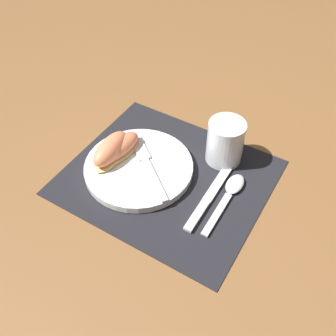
% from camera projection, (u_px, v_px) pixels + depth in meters
% --- Properties ---
extents(ground_plane, '(3.00, 3.00, 0.00)m').
position_uv_depth(ground_plane, '(167.00, 178.00, 0.83)').
color(ground_plane, brown).
extents(placemat, '(0.41, 0.35, 0.00)m').
position_uv_depth(placemat, '(167.00, 177.00, 0.83)').
color(placemat, black).
rests_on(placemat, ground_plane).
extents(plate, '(0.23, 0.23, 0.02)m').
position_uv_depth(plate, '(139.00, 168.00, 0.84)').
color(plate, white).
rests_on(plate, placemat).
extents(juice_glass, '(0.08, 0.08, 0.10)m').
position_uv_depth(juice_glass, '(225.00, 144.00, 0.83)').
color(juice_glass, silver).
rests_on(juice_glass, placemat).
extents(knife, '(0.02, 0.20, 0.01)m').
position_uv_depth(knife, '(209.00, 196.00, 0.79)').
color(knife, silver).
rests_on(knife, placemat).
extents(spoon, '(0.03, 0.17, 0.01)m').
position_uv_depth(spoon, '(230.00, 192.00, 0.79)').
color(spoon, silver).
rests_on(spoon, placemat).
extents(fork, '(0.17, 0.14, 0.00)m').
position_uv_depth(fork, '(146.00, 162.00, 0.83)').
color(fork, silver).
rests_on(fork, plate).
extents(citrus_wedge_0, '(0.07, 0.13, 0.04)m').
position_uv_depth(citrus_wedge_0, '(118.00, 148.00, 0.84)').
color(citrus_wedge_0, '#F4DB84').
rests_on(citrus_wedge_0, plate).
extents(citrus_wedge_1, '(0.06, 0.12, 0.05)m').
position_uv_depth(citrus_wedge_1, '(111.00, 150.00, 0.83)').
color(citrus_wedge_1, '#F4DB84').
rests_on(citrus_wedge_1, plate).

